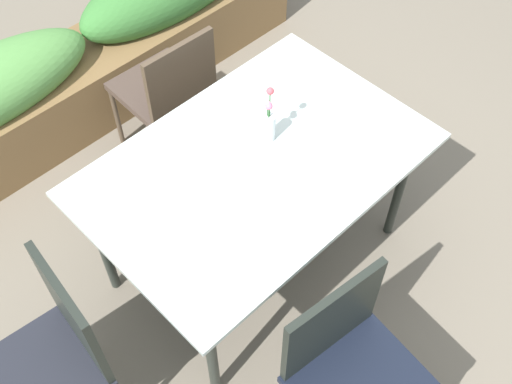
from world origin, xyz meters
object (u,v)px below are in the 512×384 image
(dining_table, at_px, (256,170))
(chair_far_side, at_px, (169,88))
(flower_vase, at_px, (269,123))
(chair_near_left, at_px, (353,369))
(planter_box, at_px, (91,59))
(chair_end_left, at_px, (54,354))

(dining_table, relative_size, chair_far_side, 1.69)
(flower_vase, bearing_deg, dining_table, -156.52)
(dining_table, distance_m, flower_vase, 0.21)
(chair_near_left, relative_size, planter_box, 0.32)
(chair_near_left, bearing_deg, chair_far_side, -99.59)
(chair_end_left, distance_m, flower_vase, 1.26)
(flower_vase, relative_size, planter_box, 0.10)
(chair_near_left, xyz_separation_m, chair_far_side, (0.50, 1.69, -0.04))
(flower_vase, bearing_deg, chair_near_left, -116.84)
(dining_table, relative_size, chair_near_left, 1.58)
(chair_end_left, xyz_separation_m, flower_vase, (1.22, 0.07, 0.32))
(chair_far_side, relative_size, chair_end_left, 0.91)
(chair_near_left, height_order, planter_box, chair_near_left)
(flower_vase, height_order, planter_box, flower_vase)
(chair_far_side, bearing_deg, flower_vase, -91.71)
(chair_far_side, bearing_deg, chair_near_left, -104.99)
(chair_near_left, height_order, chair_end_left, chair_end_left)
(chair_far_side, bearing_deg, dining_table, -100.58)
(dining_table, xyz_separation_m, chair_far_side, (0.18, 0.84, -0.20))
(dining_table, height_order, chair_far_side, chair_far_side)
(chair_near_left, height_order, chair_far_side, chair_near_left)
(chair_near_left, relative_size, flower_vase, 3.17)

